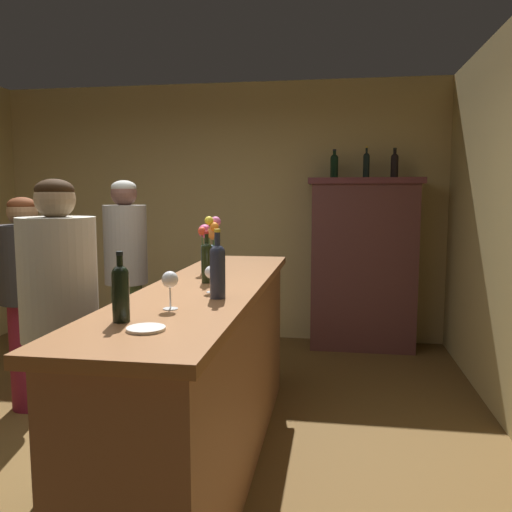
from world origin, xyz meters
TOP-DOWN VIEW (x-y plane):
  - floor at (0.00, 0.00)m, footprint 7.47×7.47m
  - wall_back at (0.00, 2.93)m, footprint 4.96×0.12m
  - bar_counter at (0.58, 0.08)m, footprint 0.61×2.71m
  - display_cabinet at (1.56, 2.62)m, footprint 1.12×0.45m
  - wine_bottle_riesling at (0.57, 0.12)m, footprint 0.06×0.06m
  - wine_bottle_malbec at (0.46, -0.82)m, footprint 0.07×0.07m
  - wine_bottle_chardonnay at (0.73, -0.30)m, footprint 0.07×0.07m
  - wine_glass_front at (0.66, -0.16)m, footprint 0.07×0.07m
  - wine_glass_mid at (0.58, -0.57)m, footprint 0.07×0.07m
  - flower_arrangement at (0.49, 0.49)m, footprint 0.14×0.13m
  - cheese_plate at (0.60, -0.93)m, footprint 0.14×0.14m
  - display_bottle_left at (1.25, 2.62)m, footprint 0.08×0.08m
  - display_bottle_midleft at (1.57, 2.62)m, footprint 0.06×0.06m
  - display_bottle_center at (1.84, 2.62)m, footprint 0.07×0.07m
  - patron_in_grey at (-0.09, -0.31)m, footprint 0.38×0.38m
  - patron_tall at (-0.36, 1.16)m, footprint 0.34×0.34m
  - patron_in_navy at (-0.93, 0.71)m, footprint 0.38×0.38m

SIDE VIEW (x-z plane):
  - floor at x=0.00m, z-range 0.00..0.00m
  - bar_counter at x=0.58m, z-range 0.00..1.08m
  - patron_in_navy at x=-0.93m, z-range 0.07..1.63m
  - patron_in_grey at x=-0.09m, z-range 0.08..1.72m
  - display_cabinet at x=1.56m, z-range 0.03..1.77m
  - patron_tall at x=-0.36m, z-range 0.09..1.78m
  - cheese_plate at x=0.60m, z-range 1.07..1.09m
  - wine_glass_front at x=0.66m, z-range 1.11..1.24m
  - wine_glass_mid at x=0.58m, z-range 1.11..1.28m
  - wine_bottle_malbec at x=0.46m, z-range 1.06..1.34m
  - wine_bottle_riesling at x=0.57m, z-range 1.05..1.35m
  - wine_bottle_chardonnay at x=0.73m, z-range 1.05..1.39m
  - flower_arrangement at x=0.49m, z-range 1.07..1.43m
  - wall_back at x=0.00m, z-range 0.00..2.76m
  - display_bottle_left at x=1.25m, z-range 1.73..2.01m
  - display_bottle_center at x=1.84m, z-range 1.73..2.02m
  - display_bottle_midleft at x=1.57m, z-range 1.72..2.03m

